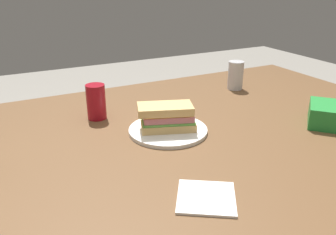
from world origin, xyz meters
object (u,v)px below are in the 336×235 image
Objects in this scene: soda_can_silver at (236,75)px; paper_plate at (168,130)px; soda_can_red at (96,102)px; dining_table at (168,156)px; sandwich at (167,117)px.

paper_plate is at bearing 30.10° from soda_can_silver.
soda_can_red is at bearing -52.26° from paper_plate.
dining_table is at bearing 65.04° from paper_plate.
dining_table is 0.13m from sandwich.
paper_plate is (-0.01, -0.02, 0.08)m from dining_table.
dining_table is 15.43× the size of soda_can_red.
paper_plate is 0.55m from soda_can_silver.
soda_can_red is at bearing -53.02° from sandwich.
soda_can_silver is (-0.64, -0.06, 0.00)m from soda_can_red.
soda_can_red is at bearing 5.01° from soda_can_silver.
dining_table is 7.47× the size of paper_plate.
soda_can_silver is (-0.47, -0.27, 0.05)m from paper_plate.
dining_table is 9.24× the size of sandwich.
soda_can_red reaches higher than paper_plate.
dining_table is 15.43× the size of soda_can_silver.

